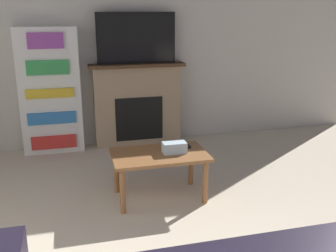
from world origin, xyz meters
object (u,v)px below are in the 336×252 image
(tv, at_px, (136,38))
(coffee_table, at_px, (159,160))
(fireplace, at_px, (138,104))
(bookshelf, at_px, (50,91))

(tv, relative_size, coffee_table, 1.13)
(fireplace, height_order, tv, tv)
(tv, xyz_separation_m, bookshelf, (-1.09, -0.00, -0.62))
(tv, bearing_deg, fireplace, 90.00)
(coffee_table, bearing_deg, fireplace, 86.69)
(tv, height_order, bookshelf, tv)
(coffee_table, height_order, bookshelf, bookshelf)
(coffee_table, bearing_deg, bookshelf, 121.46)
(fireplace, relative_size, tv, 1.23)
(fireplace, distance_m, tv, 0.85)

